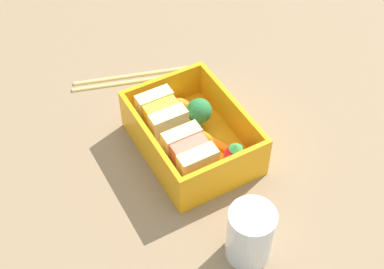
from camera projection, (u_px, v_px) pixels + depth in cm
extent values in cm
cube|color=#886E51|center=(192.00, 154.00, 69.45)|extent=(120.00, 120.00, 2.00)
cube|color=orange|center=(192.00, 146.00, 68.26)|extent=(16.32, 12.22, 1.20)
cube|color=orange|center=(150.00, 147.00, 64.10)|extent=(16.32, 0.60, 4.88)
cube|color=orange|center=(232.00, 113.00, 67.91)|extent=(16.32, 0.60, 4.88)
cube|color=orange|center=(225.00, 173.00, 61.41)|extent=(0.60, 11.02, 4.88)
cube|color=orange|center=(163.00, 91.00, 70.60)|extent=(0.60, 11.02, 4.88)
cube|color=beige|center=(198.00, 167.00, 61.96)|extent=(1.93, 4.69, 4.93)
cube|color=#D87259|center=(190.00, 156.00, 63.10)|extent=(1.93, 4.31, 4.54)
cube|color=beige|center=(182.00, 145.00, 64.23)|extent=(1.93, 4.69, 4.93)
cube|color=beige|center=(169.00, 127.00, 66.21)|extent=(1.93, 4.69, 4.93)
cube|color=yellow|center=(162.00, 118.00, 67.34)|extent=(1.93, 4.31, 4.54)
cube|color=beige|center=(155.00, 108.00, 68.47)|extent=(1.93, 4.69, 4.93)
sphere|color=red|center=(235.00, 156.00, 64.41)|extent=(2.88, 2.88, 2.88)
cone|color=#379042|center=(236.00, 147.00, 63.12)|extent=(1.73, 1.73, 0.60)
cylinder|color=orange|center=(215.00, 141.00, 67.18)|extent=(5.38, 3.39, 1.13)
cylinder|color=#86CF61|center=(199.00, 122.00, 69.02)|extent=(1.00, 1.00, 1.77)
sphere|color=#2B733A|center=(199.00, 111.00, 67.52)|extent=(3.25, 3.25, 3.25)
cylinder|color=orange|center=(187.00, 105.00, 71.28)|extent=(3.80, 3.36, 1.43)
cylinder|color=tan|center=(137.00, 80.00, 77.01)|extent=(6.18, 18.05, 0.70)
cylinder|color=tan|center=(136.00, 74.00, 77.82)|extent=(6.18, 18.05, 0.70)
cylinder|color=white|center=(250.00, 234.00, 56.05)|extent=(5.04, 5.04, 7.16)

